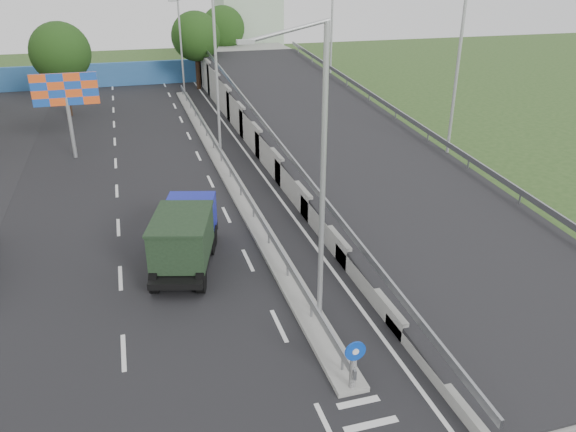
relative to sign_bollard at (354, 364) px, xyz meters
name	(u,v)px	position (x,y,z in m)	size (l,w,h in m)	color
road_surface	(182,191)	(-3.00, 17.83, -1.03)	(26.00, 90.00, 0.04)	black
median	(222,163)	(0.00, 21.83, -0.93)	(1.00, 44.00, 0.20)	gray
overpass_ramp	(333,129)	(7.50, 21.83, 0.72)	(10.00, 50.00, 3.50)	gray
median_guardrail	(221,153)	(0.00, 21.83, -0.28)	(0.09, 44.00, 0.71)	gray
sign_bollard	(354,364)	(0.00, 0.00, 0.00)	(0.64, 0.23, 1.67)	black
lamp_post_near	(318,167)	(0.11, 3.83, 4.77)	(2.74, 0.18, 10.08)	#B2B5B7
lamp_post_mid	(213,66)	(0.11, 23.83, 4.77)	(2.74, 0.18, 10.08)	#B2B5B7
lamp_post_far	(178,32)	(0.11, 43.83, 4.77)	(2.74, 0.18, 10.08)	#B2B5B7
blue_wall	(136,73)	(-4.00, 49.83, 0.17)	(30.00, 0.50, 2.40)	#2A5E9D
church	(248,22)	(10.00, 57.83, 4.28)	(7.00, 7.00, 13.80)	#B2CCAD
billboard	(66,94)	(-9.00, 25.83, 3.15)	(4.00, 0.24, 5.50)	#B2B5B7
tree_left_mid	(60,52)	(-10.00, 37.83, 4.14)	(4.80, 4.80, 7.60)	black
tree_median_far	(196,36)	(2.00, 45.83, 4.14)	(4.80, 4.80, 7.60)	black
tree_ramp_far	(223,28)	(6.00, 52.83, 4.14)	(4.80, 4.80, 7.60)	black
dump_truck	(185,234)	(-3.72, 9.29, 0.36)	(3.53, 6.05, 2.52)	black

